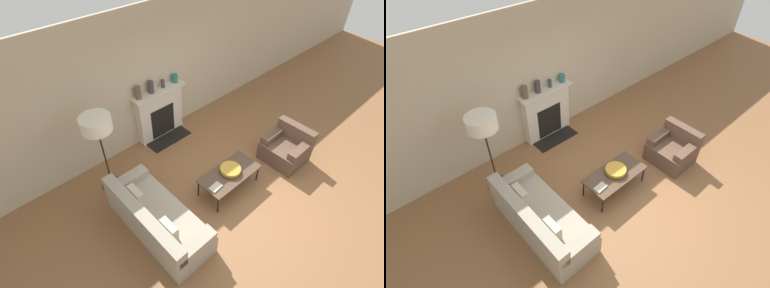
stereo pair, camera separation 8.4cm
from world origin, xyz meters
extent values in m
plane|color=brown|center=(0.00, 0.00, 0.00)|extent=(18.00, 18.00, 0.00)
cube|color=#BCAD8E|center=(0.00, 2.64, 1.45)|extent=(18.00, 0.06, 2.90)
cube|color=beige|center=(-0.04, 2.51, 0.57)|extent=(1.13, 0.20, 1.13)
cube|color=black|center=(-0.04, 2.42, 0.41)|extent=(0.62, 0.04, 0.74)
cube|color=black|center=(-0.04, 2.23, 0.01)|extent=(1.01, 0.40, 0.02)
cube|color=beige|center=(-0.04, 2.48, 1.16)|extent=(1.25, 0.28, 0.05)
cube|color=#9E937F|center=(-1.62, 0.54, 0.22)|extent=(0.81, 1.93, 0.43)
cube|color=#9E937F|center=(-1.94, 0.54, 0.60)|extent=(0.20, 1.93, 0.34)
cube|color=#9E937F|center=(-1.62, -0.32, 0.51)|extent=(0.75, 0.22, 0.15)
cube|color=#9E937F|center=(-1.62, 1.39, 0.51)|extent=(0.75, 0.22, 0.15)
cube|color=#C0B49C|center=(-1.74, 0.10, 0.57)|extent=(0.12, 0.32, 0.28)
cube|color=#C0B49C|center=(-1.74, 0.97, 0.57)|extent=(0.12, 0.32, 0.28)
cube|color=brown|center=(1.33, 0.09, 0.20)|extent=(0.76, 0.83, 0.40)
cube|color=brown|center=(1.63, 0.09, 0.57)|extent=(0.18, 0.83, 0.35)
cube|color=brown|center=(1.33, 0.42, 0.47)|extent=(0.68, 0.18, 0.15)
cube|color=brown|center=(1.33, -0.23, 0.47)|extent=(0.68, 0.18, 0.15)
cube|color=#4C3828|center=(-0.11, 0.35, 0.39)|extent=(1.19, 0.58, 0.03)
cylinder|color=black|center=(-0.66, 0.10, 0.19)|extent=(0.03, 0.03, 0.38)
cylinder|color=black|center=(0.45, 0.10, 0.19)|extent=(0.03, 0.03, 0.38)
cylinder|color=black|center=(-0.66, 0.60, 0.19)|extent=(0.03, 0.03, 0.38)
cylinder|color=black|center=(0.45, 0.60, 0.19)|extent=(0.03, 0.03, 0.38)
cylinder|color=#BC8E2D|center=(-0.07, 0.37, 0.42)|extent=(0.14, 0.14, 0.02)
cylinder|color=#BC8E2D|center=(-0.07, 0.37, 0.47)|extent=(0.39, 0.39, 0.07)
cube|color=#B2A893|center=(-0.54, 0.28, 0.42)|extent=(0.24, 0.16, 0.02)
cylinder|color=black|center=(-1.72, 1.92, 0.01)|extent=(0.37, 0.37, 0.03)
cylinder|color=black|center=(-1.72, 1.92, 0.73)|extent=(0.03, 0.03, 1.40)
cylinder|color=silver|center=(-1.72, 1.92, 1.52)|extent=(0.52, 0.52, 0.26)
cylinder|color=brown|center=(-0.52, 2.51, 1.31)|extent=(0.13, 0.13, 0.26)
cylinder|color=#3D383D|center=(-0.20, 2.51, 1.31)|extent=(0.12, 0.12, 0.26)
cylinder|color=#3D383D|center=(0.11, 2.51, 1.27)|extent=(0.08, 0.08, 0.17)
cylinder|color=#28666B|center=(0.43, 2.51, 1.27)|extent=(0.13, 0.13, 0.17)
camera|label=1|loc=(-3.15, -1.93, 4.53)|focal=28.00mm
camera|label=2|loc=(-3.08, -1.99, 4.53)|focal=28.00mm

